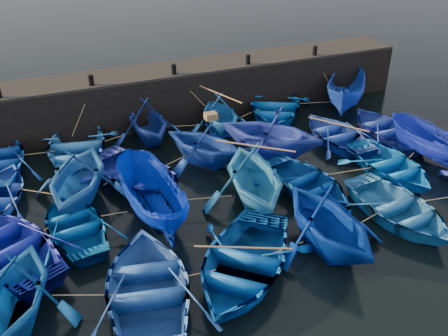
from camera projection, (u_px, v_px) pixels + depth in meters
name	position (u px, v px, depth m)	size (l,w,h in m)	color
ground	(258.00, 225.00, 18.12)	(120.00, 120.00, 0.00)	black
quay_wall	(170.00, 94.00, 25.89)	(26.00, 2.50, 2.50)	black
quay_top	(169.00, 70.00, 25.23)	(26.00, 2.50, 0.12)	black
bollard_1	(91.00, 80.00, 23.03)	(0.24, 0.24, 0.50)	black
bollard_2	(174.00, 69.00, 24.36)	(0.24, 0.24, 0.50)	black
bollard_3	(248.00, 59.00, 25.69)	(0.24, 0.24, 0.50)	black
bollard_4	(315.00, 51.00, 27.02)	(0.24, 0.24, 0.50)	black
boat_1	(76.00, 147.00, 22.19)	(3.86, 5.39, 1.12)	blue
boat_2	(147.00, 120.00, 23.52)	(3.43, 3.98, 2.10)	navy
boat_3	(220.00, 114.00, 24.36)	(3.23, 3.75, 1.97)	blue
boat_4	(274.00, 106.00, 26.20)	(4.01, 5.61, 1.16)	#054CA2
boat_5	(346.00, 91.00, 26.86)	(1.95, 5.18, 2.01)	#1537A2
boat_7	(78.00, 175.00, 18.87)	(3.92, 4.54, 2.39)	#1B589F
boat_8	(137.00, 173.00, 20.32)	(3.62, 5.05, 1.05)	navy
boat_9	(205.00, 142.00, 21.58)	(3.41, 3.96, 2.08)	navy
boat_10	(271.00, 132.00, 22.04)	(4.03, 4.67, 2.46)	#1E3298
boat_11	(337.00, 134.00, 23.62)	(3.19, 4.45, 0.92)	#1E3FA0
boat_12	(387.00, 129.00, 24.03)	(3.40, 4.75, 0.99)	navy
boat_13	(5.00, 246.00, 16.25)	(3.82, 5.34, 1.11)	#0F1B97
boat_14	(75.00, 225.00, 17.44)	(2.95, 4.12, 0.85)	#024A90
boat_15	(151.00, 197.00, 18.03)	(1.81, 4.81, 1.86)	#0020A1
boat_16	(254.00, 176.00, 18.77)	(4.03, 4.68, 2.46)	#2479C5
boat_17	(306.00, 182.00, 19.89)	(3.11, 4.35, 0.90)	navy
boat_18	(390.00, 165.00, 21.01)	(3.21, 4.48, 0.93)	blue
boat_19	(431.00, 144.00, 21.93)	(1.60, 4.25, 1.64)	#0D1D9A
boat_20	(15.00, 291.00, 13.76)	(3.45, 4.01, 2.11)	#0C5093
boat_21	(149.00, 286.00, 14.62)	(3.80, 5.31, 1.10)	#1D4A94
boat_22	(242.00, 262.00, 15.54)	(3.83, 5.36, 1.11)	#054694
boat_23	(328.00, 220.00, 16.40)	(3.90, 4.52, 2.38)	navy
boat_24	(399.00, 209.00, 18.19)	(3.39, 4.74, 0.98)	#236CB5
wooden_crate	(211.00, 116.00, 21.08)	(0.51, 0.42, 0.29)	brown
mooring_ropes	(214.00, 143.00, 21.85)	(17.73, 11.83, 2.10)	tan
loose_oars	(266.00, 143.00, 20.15)	(10.24, 12.02, 1.60)	#99724C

